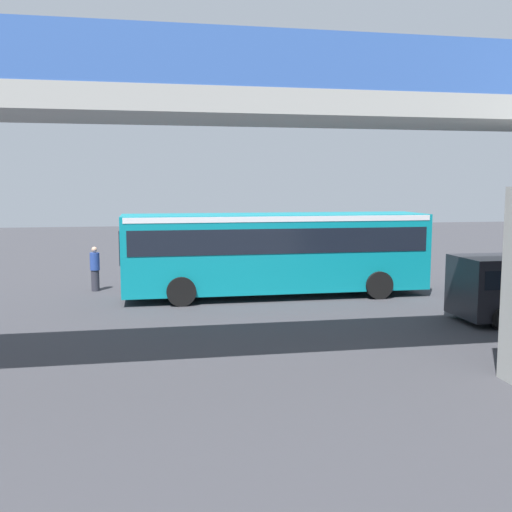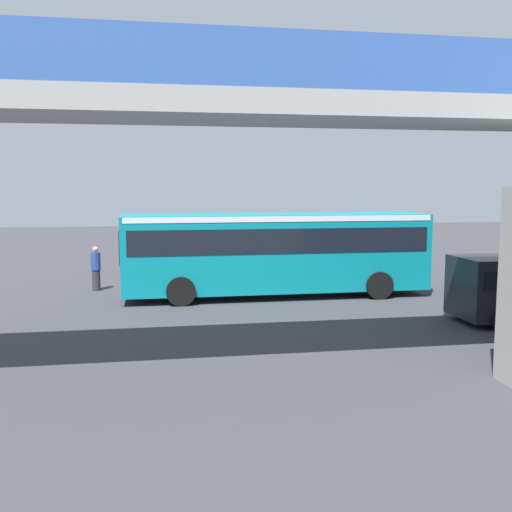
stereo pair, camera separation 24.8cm
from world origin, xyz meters
name	(u,v)px [view 1 (the left image)]	position (x,y,z in m)	size (l,w,h in m)	color
ground	(297,291)	(0.00, 0.00, 0.00)	(80.00, 80.00, 0.00)	#38383D
city_bus	(276,247)	(1.11, 0.95, 1.88)	(11.54, 2.85, 3.15)	#0C8493
pedestrian	(95,269)	(8.01, -1.43, 0.89)	(0.38, 0.38, 1.79)	#2D2D38
traffic_sign	(211,240)	(3.21, -2.58, 1.89)	(0.08, 0.60, 2.80)	slate
lane_dash_leftmost	(364,276)	(-4.00, -3.04, 0.00)	(2.00, 0.20, 0.01)	silver
lane_dash_left	(280,279)	(0.00, -3.04, 0.00)	(2.00, 0.20, 0.01)	silver
lane_dash_centre	(192,281)	(4.00, -3.04, 0.00)	(2.00, 0.20, 0.01)	silver
pedestrian_overpass	(413,132)	(0.00, 10.20, 5.41)	(30.56, 2.60, 7.19)	#9E9E99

